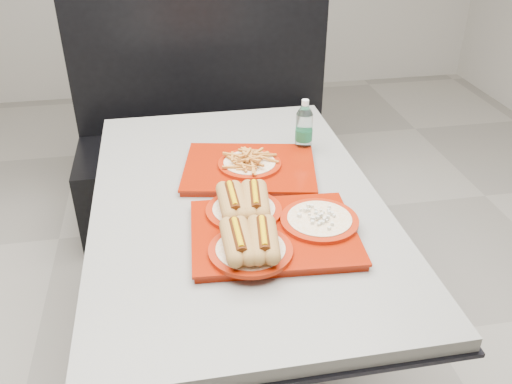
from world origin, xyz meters
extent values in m
plane|color=#A09B8F|center=(0.00, 0.00, 0.00)|extent=(6.00, 6.00, 0.00)
cylinder|color=black|center=(0.00, 0.00, 0.03)|extent=(0.52, 0.52, 0.05)
cylinder|color=black|center=(0.00, 0.00, 0.38)|extent=(0.11, 0.11, 0.66)
cube|color=black|center=(0.00, 0.00, 0.70)|extent=(0.92, 1.42, 0.01)
cube|color=gray|center=(0.00, 0.00, 0.73)|extent=(0.90, 1.40, 0.04)
cube|color=black|center=(0.00, 1.02, 0.23)|extent=(1.30, 0.55, 0.45)
cube|color=black|center=(0.00, 1.26, 0.80)|extent=(1.30, 0.10, 1.10)
cube|color=maroon|center=(0.07, -0.24, 0.76)|extent=(0.47, 0.38, 0.02)
cube|color=maroon|center=(0.07, -0.24, 0.77)|extent=(0.48, 0.39, 0.01)
cylinder|color=#951B04|center=(-0.01, -0.33, 0.78)|extent=(0.22, 0.22, 0.01)
cylinder|color=white|center=(-0.01, -0.33, 0.79)|extent=(0.18, 0.18, 0.01)
cylinder|color=#951B04|center=(0.00, -0.14, 0.78)|extent=(0.22, 0.22, 0.01)
cylinder|color=white|center=(0.00, -0.14, 0.79)|extent=(0.18, 0.18, 0.01)
cylinder|color=#951B04|center=(0.21, -0.23, 0.78)|extent=(0.22, 0.22, 0.01)
cylinder|color=white|center=(0.21, -0.23, 0.79)|extent=(0.18, 0.18, 0.01)
cube|color=maroon|center=(0.07, 0.15, 0.76)|extent=(0.49, 0.42, 0.02)
cube|color=maroon|center=(0.07, 0.15, 0.77)|extent=(0.50, 0.43, 0.01)
cylinder|color=#951B04|center=(0.07, 0.15, 0.78)|extent=(0.22, 0.22, 0.01)
cylinder|color=white|center=(0.07, 0.15, 0.79)|extent=(0.18, 0.18, 0.00)
cylinder|color=silver|center=(0.29, 0.27, 0.82)|extent=(0.06, 0.06, 0.15)
cylinder|color=#18613A|center=(0.29, 0.27, 0.82)|extent=(0.06, 0.06, 0.04)
cone|color=silver|center=(0.29, 0.27, 0.91)|extent=(0.06, 0.06, 0.03)
cylinder|color=silver|center=(0.29, 0.27, 0.94)|extent=(0.03, 0.03, 0.02)
camera|label=1|loc=(-0.20, -1.46, 1.65)|focal=38.00mm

